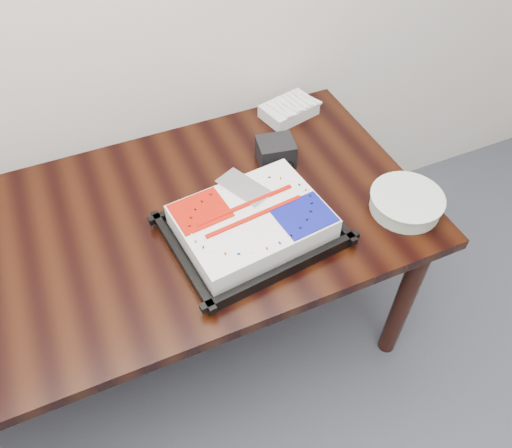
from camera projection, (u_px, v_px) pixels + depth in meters
name	position (u px, v px, depth m)	size (l,w,h in m)	color
table	(151.00, 246.00, 1.63)	(1.80, 0.90, 0.75)	black
cake_tray	(252.00, 224.00, 1.52)	(0.53, 0.44, 0.10)	black
plate_stack	(406.00, 202.00, 1.61)	(0.24, 0.24, 0.06)	white
fork_bag	(289.00, 109.00, 1.94)	(0.23, 0.18, 0.06)	silver
napkin_box	(276.00, 152.00, 1.75)	(0.13, 0.11, 0.09)	black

